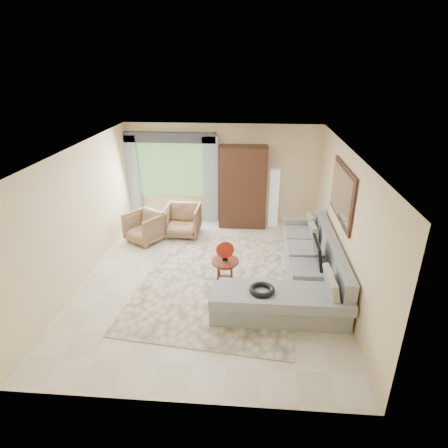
# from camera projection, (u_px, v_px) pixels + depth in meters

# --- Properties ---
(ground) EXTENTS (6.00, 6.00, 0.00)m
(ground) POSITION_uv_depth(u_px,v_px,m) (210.00, 278.00, 7.54)
(ground) COLOR silver
(ground) RESTS_ON ground
(area_rug) EXTENTS (3.42, 4.30, 0.02)m
(area_rug) POSITION_uv_depth(u_px,v_px,m) (220.00, 280.00, 7.47)
(area_rug) COLOR #F6DFC3
(area_rug) RESTS_ON ground
(sectional_sofa) EXTENTS (2.30, 3.46, 0.90)m
(sectional_sofa) POSITION_uv_depth(u_px,v_px,m) (302.00, 274.00, 7.14)
(sectional_sofa) COLOR gray
(sectional_sofa) RESTS_ON ground
(tv_screen) EXTENTS (0.14, 0.74, 0.48)m
(tv_screen) POSITION_uv_depth(u_px,v_px,m) (318.00, 253.00, 7.02)
(tv_screen) COLOR black
(tv_screen) RESTS_ON sectional_sofa
(garden_hose) EXTENTS (0.43, 0.43, 0.09)m
(garden_hose) POSITION_uv_depth(u_px,v_px,m) (262.00, 290.00, 6.19)
(garden_hose) COLOR black
(garden_hose) RESTS_ON sectional_sofa
(coffee_table) EXTENTS (0.53, 0.53, 0.53)m
(coffee_table) POSITION_uv_depth(u_px,v_px,m) (225.00, 272.00, 7.23)
(coffee_table) COLOR #552116
(coffee_table) RESTS_ON ground
(red_disc) EXTENTS (0.34, 0.08, 0.34)m
(red_disc) POSITION_uv_depth(u_px,v_px,m) (225.00, 250.00, 7.03)
(red_disc) COLOR #A92310
(red_disc) RESTS_ON coffee_table
(armchair_left) EXTENTS (1.08, 1.08, 0.72)m
(armchair_left) POSITION_uv_depth(u_px,v_px,m) (145.00, 227.00, 8.96)
(armchair_left) COLOR #947A51
(armchair_left) RESTS_ON ground
(armchair_right) EXTENTS (0.85, 0.87, 0.77)m
(armchair_right) POSITION_uv_depth(u_px,v_px,m) (182.00, 221.00, 9.26)
(armchair_right) COLOR #967951
(armchair_right) RESTS_ON ground
(potted_plant) EXTENTS (0.54, 0.50, 0.49)m
(potted_plant) POSITION_uv_depth(u_px,v_px,m) (141.00, 220.00, 9.67)
(potted_plant) COLOR #999999
(potted_plant) RESTS_ON ground
(armoire) EXTENTS (1.20, 0.55, 2.10)m
(armoire) POSITION_uv_depth(u_px,v_px,m) (243.00, 187.00, 9.56)
(armoire) COLOR black
(armoire) RESTS_ON ground
(floor_lamp) EXTENTS (0.24, 0.24, 1.50)m
(floor_lamp) POSITION_uv_depth(u_px,v_px,m) (274.00, 198.00, 9.68)
(floor_lamp) COLOR silver
(floor_lamp) RESTS_ON ground
(window) EXTENTS (1.80, 0.04, 1.40)m
(window) POSITION_uv_depth(u_px,v_px,m) (171.00, 170.00, 9.78)
(window) COLOR #669E59
(window) RESTS_ON wall_back
(curtain_left) EXTENTS (0.40, 0.08, 2.30)m
(curtain_left) POSITION_uv_depth(u_px,v_px,m) (132.00, 179.00, 9.88)
(curtain_left) COLOR #9EB7CC
(curtain_left) RESTS_ON ground
(curtain_right) EXTENTS (0.40, 0.08, 2.30)m
(curtain_right) POSITION_uv_depth(u_px,v_px,m) (210.00, 181.00, 9.73)
(curtain_right) COLOR #9EB7CC
(curtain_right) RESTS_ON ground
(valance) EXTENTS (2.40, 0.12, 0.26)m
(valance) POSITION_uv_depth(u_px,v_px,m) (168.00, 137.00, 9.38)
(valance) COLOR #1E232D
(valance) RESTS_ON wall_back
(wall_mirror) EXTENTS (0.05, 1.70, 1.05)m
(wall_mirror) POSITION_uv_depth(u_px,v_px,m) (342.00, 193.00, 6.98)
(wall_mirror) COLOR black
(wall_mirror) RESTS_ON wall_right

